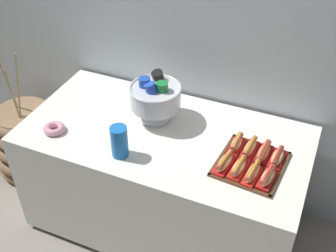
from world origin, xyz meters
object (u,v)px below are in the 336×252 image
hot_dog_2 (253,172)px  punch_bowl (155,96)px  cup_stack (119,142)px  donut (54,129)px  buffet_table (165,179)px  hot_dog_5 (250,148)px  hot_dog_7 (277,158)px  hot_dog_3 (268,177)px  hot_dog_0 (225,162)px  hot_dog_1 (239,168)px  floor_vase (29,141)px  hot_dog_4 (236,144)px  hot_dog_6 (263,153)px  serving_tray (251,164)px

hot_dog_2 → punch_bowl: 0.70m
cup_stack → donut: 0.44m
buffet_table → hot_dog_5: hot_dog_5 is taller
buffet_table → hot_dog_7: size_ratio=9.82×
hot_dog_3 → cup_stack: 0.77m
hot_dog_0 → donut: 0.98m
hot_dog_3 → hot_dog_1: bearing=175.3°
buffet_table → hot_dog_3: 0.75m
floor_vase → donut: floor_vase is taller
hot_dog_4 → punch_bowl: size_ratio=0.51×
hot_dog_1 → hot_dog_6: 0.18m
hot_dog_1 → hot_dog_4: hot_dog_4 is taller
buffet_table → hot_dog_0: hot_dog_0 is taller
hot_dog_0 → hot_dog_3: (0.22, -0.02, -0.00)m
floor_vase → hot_dog_6: floor_vase is taller
hot_dog_7 → cup_stack: size_ratio=0.92×
floor_vase → hot_dog_2: size_ratio=5.41×
donut → hot_dog_7: bearing=11.2°
hot_dog_4 → serving_tray: bearing=-40.9°
serving_tray → cup_stack: (-0.65, -0.19, 0.09)m
hot_dog_1 → hot_dog_3: bearing=-4.7°
cup_stack → hot_dog_1: bearing=10.6°
serving_tray → hot_dog_2: 0.10m
cup_stack → punch_bowl: bearing=83.6°
hot_dog_1 → hot_dog_5: bearing=85.3°
hot_dog_5 → punch_bowl: 0.60m
hot_dog_2 → hot_dog_5: size_ratio=1.03×
buffet_table → hot_dog_4: size_ratio=10.28×
hot_dog_7 → hot_dog_3: bearing=-94.7°
floor_vase → hot_dog_7: 1.85m
donut → buffet_table: bearing=21.7°
hot_dog_0 → hot_dog_5: hot_dog_0 is taller
hot_dog_0 → hot_dog_4: 0.17m
hot_dog_6 → donut: size_ratio=1.50×
serving_tray → hot_dog_6: hot_dog_6 is taller
floor_vase → hot_dog_4: bearing=-2.5°
floor_vase → hot_dog_7: bearing=-2.8°
hot_dog_2 → cup_stack: bearing=-171.0°
hot_dog_0 → punch_bowl: 0.56m
serving_tray → cup_stack: size_ratio=2.14×
cup_stack → hot_dog_6: bearing=21.3°
hot_dog_6 → hot_dog_5: bearing=175.3°
floor_vase → hot_dog_7: size_ratio=6.06×
hot_dog_2 → hot_dog_6: bearing=85.3°
buffet_table → hot_dog_7: hot_dog_7 is taller
hot_dog_5 → hot_dog_4: bearing=175.3°
hot_dog_0 → hot_dog_7: 0.28m
buffet_table → floor_vase: bearing=175.1°
hot_dog_0 → cup_stack: size_ratio=1.00×
hot_dog_5 → hot_dog_6: bearing=-4.7°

